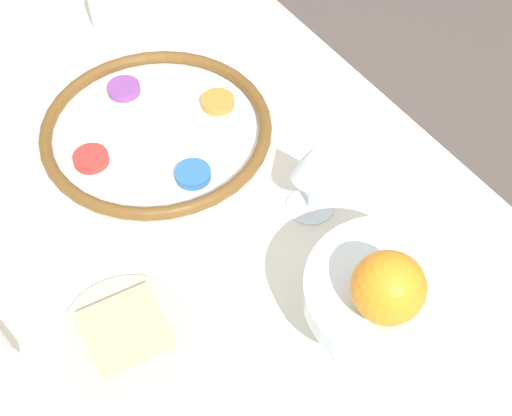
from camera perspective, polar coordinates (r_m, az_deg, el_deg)
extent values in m
cube|color=silver|center=(1.30, -5.38, -12.35)|extent=(1.59, 0.89, 0.72)
cylinder|color=white|center=(1.13, -7.90, 5.83)|extent=(0.36, 0.36, 0.01)
torus|color=brown|center=(1.12, -7.98, 6.36)|extent=(0.36, 0.36, 0.02)
cylinder|color=#2D6BB7|center=(1.05, -5.07, 2.71)|extent=(0.05, 0.05, 0.01)
cylinder|color=orange|center=(1.16, -3.09, 8.47)|extent=(0.05, 0.05, 0.01)
cylinder|color=#844299|center=(1.20, -10.54, 9.36)|extent=(0.05, 0.05, 0.01)
cylinder|color=red|center=(1.10, -13.06, 3.87)|extent=(0.05, 0.05, 0.01)
cylinder|color=silver|center=(1.03, 4.33, 0.14)|extent=(0.07, 0.07, 0.00)
cylinder|color=silver|center=(1.00, 4.45, 1.37)|extent=(0.01, 0.01, 0.06)
cone|color=silver|center=(0.96, 4.68, 3.82)|extent=(0.06, 0.06, 0.06)
cylinder|color=silver|center=(0.92, 9.77, -9.91)|extent=(0.14, 0.14, 0.01)
cylinder|color=silver|center=(0.89, 10.16, -8.53)|extent=(0.03, 0.03, 0.08)
cylinder|color=silver|center=(0.84, 10.68, -6.64)|extent=(0.20, 0.20, 0.03)
sphere|color=orange|center=(0.77, 10.55, -6.29)|extent=(0.08, 0.08, 0.08)
cylinder|color=beige|center=(0.93, -10.31, -9.81)|extent=(0.17, 0.17, 0.01)
cube|color=#D1B784|center=(0.92, -10.40, -9.51)|extent=(0.11, 0.11, 0.01)
cylinder|color=silver|center=(1.34, -11.54, 15.49)|extent=(0.08, 0.08, 0.08)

